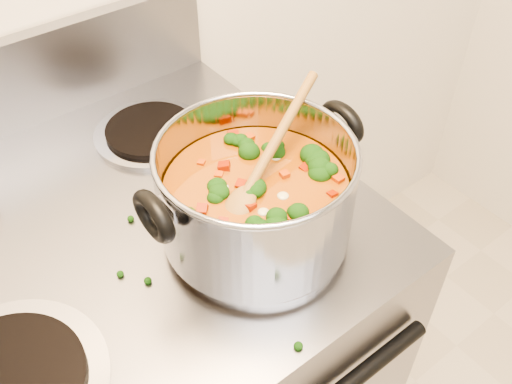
# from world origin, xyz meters

# --- Properties ---
(stockpot) EXTENTS (0.32, 0.26, 0.16)m
(stockpot) POSITION_xyz_m (0.23, 1.01, 1.00)
(stockpot) COLOR #9D9DA4
(stockpot) RESTS_ON electric_range
(wooden_spoon) EXTENTS (0.24, 0.12, 0.10)m
(wooden_spoon) POSITION_xyz_m (0.23, 1.02, 1.04)
(wooden_spoon) COLOR olive
(wooden_spoon) RESTS_ON stockpot
(cooktop_crumbs) EXTENTS (0.22, 0.36, 0.01)m
(cooktop_crumbs) POSITION_xyz_m (0.23, 0.92, 0.92)
(cooktop_crumbs) COLOR black
(cooktop_crumbs) RESTS_ON electric_range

